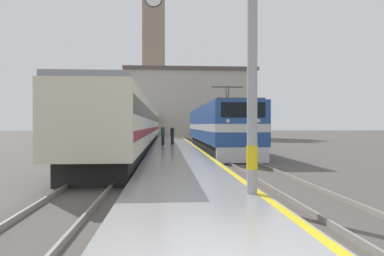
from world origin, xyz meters
TOP-DOWN VIEW (x-y plane):
  - ground_plane at (0.00, 30.00)m, footprint 200.00×200.00m
  - platform at (0.00, 25.00)m, footprint 3.61×140.00m
  - rail_track_near at (3.29, 25.00)m, footprint 2.84×140.00m
  - rail_track_far at (-3.15, 25.00)m, footprint 2.83×140.00m
  - locomotive_train at (3.29, 24.71)m, footprint 2.92×19.92m
  - passenger_train at (-3.15, 30.79)m, footprint 2.92×47.26m
  - catenary_mast at (1.51, 5.01)m, footprint 2.15×0.28m
  - person_on_platform at (-0.10, 28.66)m, footprint 0.34×0.34m
  - second_waiting_passenger at (-0.91, 27.61)m, footprint 0.34×0.34m
  - clock_tower at (-2.81, 65.40)m, footprint 5.10×5.10m
  - station_building at (3.12, 53.84)m, footprint 19.97×7.34m

SIDE VIEW (x-z plane):
  - ground_plane at x=0.00m, z-range 0.00..0.00m
  - rail_track_near at x=3.29m, z-range -0.05..0.11m
  - rail_track_far at x=-3.15m, z-range -0.05..0.11m
  - platform at x=0.00m, z-range 0.00..0.36m
  - person_on_platform at x=-0.10m, z-range 0.39..2.01m
  - second_waiting_passenger at x=-0.91m, z-range 0.40..2.10m
  - locomotive_train at x=3.29m, z-range -0.44..4.10m
  - passenger_train at x=-3.15m, z-range 0.15..3.87m
  - catenary_mast at x=1.51m, z-range 0.31..8.94m
  - station_building at x=3.12m, z-range 0.03..10.67m
  - clock_tower at x=-2.81m, z-range 0.88..32.14m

